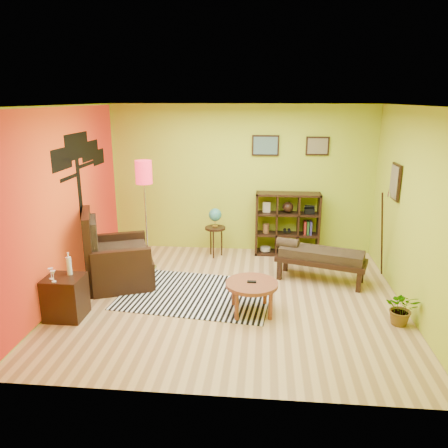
# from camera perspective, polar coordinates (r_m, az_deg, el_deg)

# --- Properties ---
(ground) EXTENTS (5.00, 5.00, 0.00)m
(ground) POSITION_cam_1_polar(r_m,az_deg,el_deg) (6.66, 0.97, -9.65)
(ground) COLOR tan
(ground) RESTS_ON ground
(room_shell) EXTENTS (5.04, 4.54, 2.82)m
(room_shell) POSITION_cam_1_polar(r_m,az_deg,el_deg) (6.11, 0.19, 5.81)
(room_shell) COLOR #B0C52C
(room_shell) RESTS_ON ground
(zebra_rug) EXTENTS (2.42, 1.80, 0.01)m
(zebra_rug) POSITION_cam_1_polar(r_m,az_deg,el_deg) (6.79, -3.63, -9.08)
(zebra_rug) COLOR white
(zebra_rug) RESTS_ON ground
(coffee_table) EXTENTS (0.73, 0.73, 0.47)m
(coffee_table) POSITION_cam_1_polar(r_m,az_deg,el_deg) (6.11, 3.63, -8.16)
(coffee_table) COLOR brown
(coffee_table) RESTS_ON ground
(armchair) EXTENTS (1.29, 1.28, 1.22)m
(armchair) POSITION_cam_1_polar(r_m,az_deg,el_deg) (7.22, -14.06, -4.86)
(armchair) COLOR black
(armchair) RESTS_ON ground
(side_cabinet) EXTENTS (0.50, 0.45, 0.91)m
(side_cabinet) POSITION_cam_1_polar(r_m,az_deg,el_deg) (6.37, -20.02, -8.94)
(side_cabinet) COLOR black
(side_cabinet) RESTS_ON ground
(floor_lamp) EXTENTS (0.29, 0.29, 1.91)m
(floor_lamp) POSITION_cam_1_polar(r_m,az_deg,el_deg) (7.42, -10.38, 5.39)
(floor_lamp) COLOR silver
(floor_lamp) RESTS_ON ground
(globe_table) EXTENTS (0.38, 0.38, 0.93)m
(globe_table) POSITION_cam_1_polar(r_m,az_deg,el_deg) (8.12, -1.17, 0.49)
(globe_table) COLOR black
(globe_table) RESTS_ON ground
(cube_shelf) EXTENTS (1.20, 0.35, 1.20)m
(cube_shelf) POSITION_cam_1_polar(r_m,az_deg,el_deg) (8.34, 8.36, -0.01)
(cube_shelf) COLOR black
(cube_shelf) RESTS_ON ground
(bench) EXTENTS (1.52, 0.91, 0.66)m
(bench) POSITION_cam_1_polar(r_m,az_deg,el_deg) (7.27, 12.26, -4.12)
(bench) COLOR black
(bench) RESTS_ON ground
(potted_plant) EXTENTS (0.52, 0.56, 0.37)m
(potted_plant) POSITION_cam_1_polar(r_m,az_deg,el_deg) (6.32, 22.18, -10.56)
(potted_plant) COLOR #26661E
(potted_plant) RESTS_ON ground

